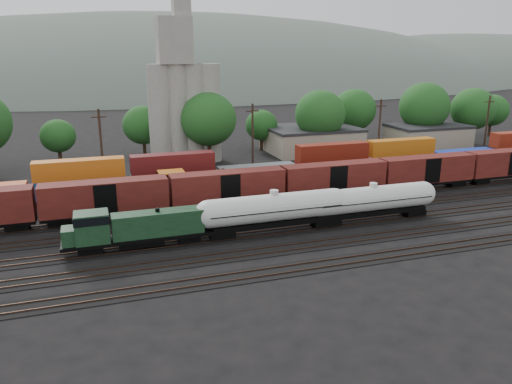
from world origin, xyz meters
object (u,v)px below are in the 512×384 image
object	(u,v)px
green_locomotive	(132,228)
orange_locomotive	(203,184)
tank_car_a	(274,209)
grain_silo	(184,102)

from	to	relation	value
green_locomotive	orange_locomotive	xyz separation A→B (m)	(10.97, 15.00, 0.05)
tank_car_a	orange_locomotive	xyz separation A→B (m)	(-4.93, 15.00, -0.38)
green_locomotive	grain_silo	world-z (taller)	grain_silo
orange_locomotive	grain_silo	xyz separation A→B (m)	(2.48, 26.00, 8.79)
green_locomotive	orange_locomotive	size ratio (longest dim) A/B	0.92
green_locomotive	tank_car_a	xyz separation A→B (m)	(15.90, 0.00, 0.43)
orange_locomotive	grain_silo	world-z (taller)	grain_silo
green_locomotive	tank_car_a	distance (m)	15.91
green_locomotive	orange_locomotive	world-z (taller)	orange_locomotive
grain_silo	green_locomotive	bearing A→B (deg)	-108.15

